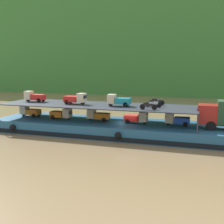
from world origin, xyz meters
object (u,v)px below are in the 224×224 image
mini_truck_lower_bow (177,120)px  motorcycle_upper_port (148,106)px  mini_truck_lower_aft (62,114)px  mini_truck_upper_mid (75,99)px  cargo_barge (128,129)px  motorcycle_upper_stbd (156,101)px  mini_truck_lower_mid (98,115)px  mini_truck_lower_fore (137,118)px  motorcycle_upper_centre (153,104)px  mini_truck_upper_fore (119,100)px  mini_truck_lower_stern (30,111)px  mini_truck_upper_stern (34,96)px

mini_truck_lower_bow → motorcycle_upper_port: bearing=-143.5°
mini_truck_lower_aft → mini_truck_upper_mid: mini_truck_upper_mid is taller
cargo_barge → motorcycle_upper_stbd: bearing=34.0°
mini_truck_lower_mid → motorcycle_upper_port: (6.66, -2.10, 1.74)m
cargo_barge → mini_truck_lower_fore: size_ratio=12.05×
motorcycle_upper_centre → motorcycle_upper_stbd: (0.02, 2.01, 0.00)m
mini_truck_upper_fore → motorcycle_upper_stbd: 4.72m
mini_truck_lower_stern → mini_truck_upper_mid: (6.91, -0.50, 2.00)m
mini_truck_lower_stern → mini_truck_upper_fore: mini_truck_upper_fore is taller
cargo_barge → mini_truck_lower_fore: bearing=-3.8°
mini_truck_lower_mid → mini_truck_lower_fore: (4.91, -0.17, 0.00)m
mini_truck_lower_stern → mini_truck_lower_fore: size_ratio=1.01×
mini_truck_lower_stern → mini_truck_upper_mid: 7.21m
mini_truck_lower_aft → motorcycle_upper_stbd: (11.61, 2.33, 1.74)m
mini_truck_lower_mid → mini_truck_upper_stern: size_ratio=1.00×
mini_truck_lower_stern → mini_truck_lower_bow: same height
cargo_barge → mini_truck_lower_mid: size_ratio=12.11×
motorcycle_upper_centre → mini_truck_upper_mid: bearing=-178.4°
mini_truck_upper_fore → mini_truck_lower_aft: bearing=179.7°
mini_truck_lower_bow → motorcycle_upper_stbd: size_ratio=1.46×
mini_truck_lower_stern → motorcycle_upper_port: size_ratio=1.46×
mini_truck_lower_fore → motorcycle_upper_stbd: 3.35m
mini_truck_lower_bow → mini_truck_lower_aft: bearing=-178.2°
mini_truck_lower_mid → mini_truck_lower_aft: bearing=-175.3°
mini_truck_lower_fore → motorcycle_upper_stbd: bearing=47.5°
mini_truck_lower_mid → motorcycle_upper_centre: (6.83, -0.08, 1.74)m
mini_truck_lower_fore → cargo_barge: bearing=176.2°
mini_truck_upper_fore → motorcycle_upper_port: bearing=-23.2°
mini_truck_upper_mid → motorcycle_upper_centre: 9.66m
cargo_barge → mini_truck_lower_aft: size_ratio=11.92×
mini_truck_lower_mid → mini_truck_upper_mid: 3.48m
cargo_barge → motorcycle_upper_port: (2.84, -1.99, 3.18)m
mini_truck_lower_aft → motorcycle_upper_port: size_ratio=1.47×
mini_truck_lower_mid → mini_truck_lower_bow: 9.56m
mini_truck_lower_aft → mini_truck_lower_bow: 14.34m
motorcycle_upper_centre → mini_truck_lower_mid: bearing=179.3°
mini_truck_upper_mid → motorcycle_upper_stbd: mini_truck_upper_mid is taller
mini_truck_lower_bow → mini_truck_upper_stern: (-18.57, 0.16, 2.00)m
mini_truck_upper_fore → motorcycle_upper_centre: bearing=5.0°
mini_truck_lower_aft → mini_truck_lower_bow: (14.33, 0.44, 0.00)m
motorcycle_upper_centre → motorcycle_upper_stbd: 2.01m
mini_truck_lower_aft → mini_truck_lower_mid: 4.78m
mini_truck_lower_mid → mini_truck_lower_fore: 4.91m
mini_truck_upper_fore → motorcycle_upper_stbd: size_ratio=1.45×
mini_truck_lower_bow → mini_truck_upper_fore: 7.10m
mini_truck_lower_mid → mini_truck_lower_fore: bearing=-2.0°
mini_truck_upper_fore → motorcycle_upper_port: mini_truck_upper_fore is taller
mini_truck_upper_stern → motorcycle_upper_centre: bearing=-1.1°
mini_truck_lower_bow → motorcycle_upper_centre: (-2.74, -0.13, 1.74)m
cargo_barge → mini_truck_upper_mid: bearing=-177.9°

